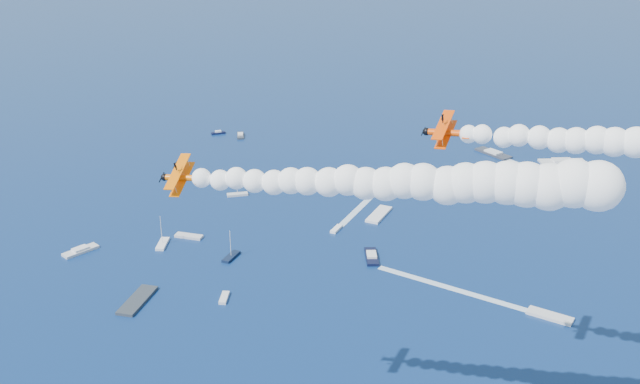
% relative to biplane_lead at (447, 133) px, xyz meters
% --- Properties ---
extents(biplane_lead, '(8.06, 9.56, 7.66)m').
position_rel_biplane_lead_xyz_m(biplane_lead, '(0.00, 0.00, 0.00)').
color(biplane_lead, '#FF4805').
extents(biplane_trail, '(7.83, 9.55, 7.46)m').
position_rel_biplane_lead_xyz_m(biplane_trail, '(-31.65, -24.71, -3.46)').
color(biplane_trail, '#FF6C05').
extents(smoke_trail_trail, '(59.33, 23.80, 10.79)m').
position_rel_biplane_lead_xyz_m(smoke_trail_trail, '(-3.02, -20.06, -1.26)').
color(smoke_trail_trail, white).
extents(spectator_boats, '(233.55, 167.66, 0.70)m').
position_rel_biplane_lead_xyz_m(spectator_boats, '(-11.68, 80.44, -53.82)').
color(spectator_boats, '#323643').
rests_on(spectator_boats, ground).
extents(boat_wakes, '(67.22, 99.67, 0.04)m').
position_rel_biplane_lead_xyz_m(boat_wakes, '(-16.15, 89.11, -54.14)').
color(boat_wakes, white).
rests_on(boat_wakes, ground).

